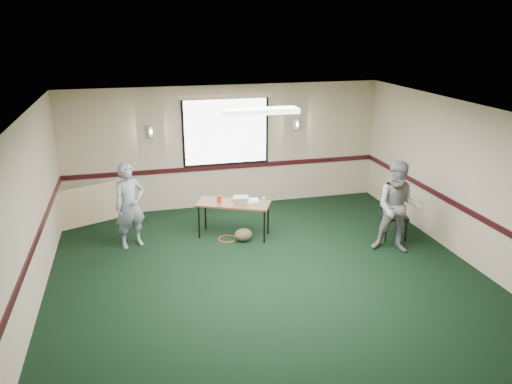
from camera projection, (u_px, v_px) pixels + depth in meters
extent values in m
plane|color=black|center=(277.00, 291.00, 7.74)|extent=(8.00, 8.00, 0.00)
plane|color=#C7B08F|center=(226.00, 147.00, 10.97)|extent=(7.00, 0.00, 7.00)
plane|color=#C7B08F|center=(20.00, 234.00, 6.49)|extent=(0.00, 8.00, 8.00)
plane|color=#C7B08F|center=(484.00, 191.00, 8.12)|extent=(0.00, 8.00, 8.00)
plane|color=white|center=(279.00, 119.00, 6.86)|extent=(8.00, 8.00, 0.00)
cube|color=black|center=(226.00, 167.00, 11.10)|extent=(7.00, 0.03, 0.10)
cube|color=black|center=(27.00, 265.00, 6.64)|extent=(0.03, 8.00, 0.10)
cube|color=black|center=(479.00, 217.00, 8.26)|extent=(0.03, 8.00, 0.10)
cube|color=black|center=(226.00, 132.00, 10.83)|extent=(1.90, 0.01, 1.50)
cube|color=white|center=(226.00, 132.00, 10.83)|extent=(1.80, 0.02, 1.40)
cube|color=beige|center=(225.00, 96.00, 10.58)|extent=(2.05, 0.08, 0.10)
cylinder|color=silver|center=(151.00, 131.00, 10.40)|extent=(0.16, 0.16, 0.25)
cylinder|color=silver|center=(296.00, 124.00, 11.14)|extent=(0.16, 0.16, 0.25)
cube|color=white|center=(261.00, 111.00, 7.80)|extent=(1.20, 0.32, 0.08)
cube|color=#5F2B1B|center=(234.00, 204.00, 9.52)|extent=(1.48, 1.08, 0.04)
cylinder|color=black|center=(199.00, 222.00, 9.54)|extent=(0.03, 0.03, 0.65)
cylinder|color=black|center=(264.00, 227.00, 9.32)|extent=(0.03, 0.03, 0.65)
cylinder|color=black|center=(205.00, 214.00, 9.95)|extent=(0.03, 0.03, 0.65)
cylinder|color=black|center=(268.00, 218.00, 9.73)|extent=(0.03, 0.03, 0.65)
cube|color=gray|center=(241.00, 199.00, 9.56)|extent=(0.33, 0.30, 0.10)
cube|color=white|center=(253.00, 201.00, 9.55)|extent=(0.24, 0.20, 0.06)
cylinder|color=#AE280B|center=(219.00, 199.00, 9.55)|extent=(0.08, 0.08, 0.12)
cylinder|color=#88B7DF|center=(264.00, 202.00, 9.30)|extent=(0.05, 0.05, 0.18)
ellipsoid|color=#413F25|center=(243.00, 235.00, 9.48)|extent=(0.40, 0.33, 0.25)
torus|color=#E3531C|center=(227.00, 239.00, 9.59)|extent=(0.42, 0.42, 0.02)
cube|color=tan|center=(87.00, 206.00, 10.22)|extent=(1.50, 0.83, 0.79)
cube|color=black|center=(394.00, 216.00, 9.52)|extent=(0.54, 0.54, 0.06)
cube|color=black|center=(392.00, 200.00, 9.64)|extent=(0.45, 0.15, 0.45)
cylinder|color=black|center=(386.00, 232.00, 9.41)|extent=(0.03, 0.03, 0.42)
cylinder|color=black|center=(406.00, 232.00, 9.42)|extent=(0.03, 0.03, 0.42)
cylinder|color=black|center=(381.00, 224.00, 9.77)|extent=(0.03, 0.03, 0.42)
cylinder|color=black|center=(400.00, 224.00, 9.78)|extent=(0.03, 0.03, 0.42)
imported|color=#465E9A|center=(130.00, 206.00, 9.08)|extent=(0.68, 0.57, 1.58)
imported|color=#698AA4|center=(398.00, 207.00, 8.85)|extent=(1.02, 0.95, 1.69)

